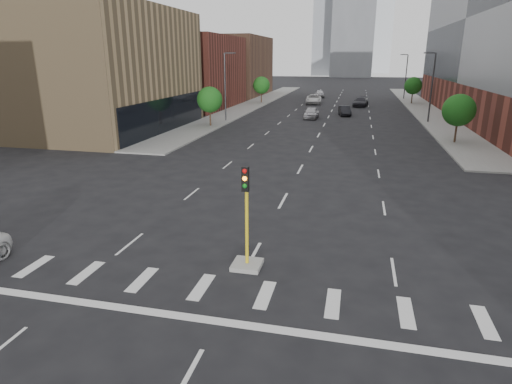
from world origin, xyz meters
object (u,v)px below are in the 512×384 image
(median_traffic_signal, at_px, (247,246))
(car_far_left, at_px, (314,99))
(car_near_left, at_px, (311,113))
(car_deep_right, at_px, (361,102))
(car_mid_right, at_px, (345,111))
(car_distant, at_px, (320,94))

(median_traffic_signal, xyz_separation_m, car_far_left, (-4.12, 67.52, -0.12))
(car_near_left, xyz_separation_m, car_deep_right, (6.96, 17.68, 0.00))
(car_far_left, height_order, car_deep_right, car_far_left)
(median_traffic_signal, xyz_separation_m, car_deep_right, (4.61, 64.43, -0.16))
(median_traffic_signal, height_order, car_near_left, median_traffic_signal)
(car_mid_right, relative_size, car_far_left, 0.71)
(median_traffic_signal, relative_size, car_near_left, 0.92)
(car_far_left, relative_size, car_deep_right, 1.09)
(car_far_left, bearing_deg, car_near_left, -89.82)
(car_near_left, bearing_deg, car_mid_right, 44.85)
(car_distant, bearing_deg, car_mid_right, -86.84)
(car_mid_right, bearing_deg, car_far_left, 101.70)
(car_deep_right, bearing_deg, car_mid_right, -92.45)
(car_far_left, relative_size, car_distant, 1.31)
(car_near_left, bearing_deg, car_far_left, 95.50)
(median_traffic_signal, relative_size, car_distant, 0.94)
(car_mid_right, relative_size, car_distant, 0.93)
(median_traffic_signal, xyz_separation_m, car_distant, (-4.24, 81.38, -0.17))
(car_near_left, relative_size, car_far_left, 0.78)
(median_traffic_signal, bearing_deg, car_far_left, 93.49)
(car_distant, bearing_deg, car_far_left, -98.45)
(car_far_left, bearing_deg, median_traffic_signal, -91.19)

